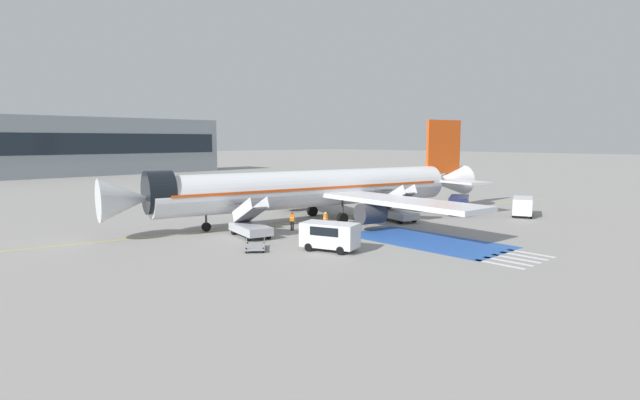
{
  "coord_description": "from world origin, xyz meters",
  "views": [
    {
      "loc": [
        -33.03,
        -38.53,
        8.39
      ],
      "look_at": [
        0.31,
        -2.66,
        2.5
      ],
      "focal_mm": 28.0,
      "sensor_mm": 36.0,
      "label": 1
    }
  ],
  "objects_px": {
    "baggage_cart": "(255,247)",
    "service_van_0": "(523,205)",
    "ground_crew_0": "(292,219)",
    "service_van_1": "(459,203)",
    "ground_crew_1": "(326,220)",
    "boarding_stairs_forward": "(250,226)",
    "fuel_tanker": "(254,186)",
    "service_van_2": "(330,234)",
    "airliner": "(319,188)",
    "boarding_stairs_aft": "(396,212)",
    "terminal_building": "(62,147)"
  },
  "relations": [
    {
      "from": "service_van_0",
      "to": "service_van_2",
      "type": "distance_m",
      "value": 27.84
    },
    {
      "from": "service_van_1",
      "to": "terminal_building",
      "type": "height_order",
      "value": "terminal_building"
    },
    {
      "from": "boarding_stairs_aft",
      "to": "ground_crew_0",
      "type": "relative_size",
      "value": 3.09
    },
    {
      "from": "service_van_0",
      "to": "ground_crew_0",
      "type": "distance_m",
      "value": 26.58
    },
    {
      "from": "boarding_stairs_forward",
      "to": "fuel_tanker",
      "type": "distance_m",
      "value": 28.62
    },
    {
      "from": "fuel_tanker",
      "to": "baggage_cart",
      "type": "distance_m",
      "value": 34.08
    },
    {
      "from": "boarding_stairs_forward",
      "to": "ground_crew_1",
      "type": "distance_m",
      "value": 7.05
    },
    {
      "from": "service_van_1",
      "to": "service_van_2",
      "type": "bearing_deg",
      "value": 70.47
    },
    {
      "from": "boarding_stairs_forward",
      "to": "fuel_tanker",
      "type": "bearing_deg",
      "value": 65.46
    },
    {
      "from": "airliner",
      "to": "fuel_tanker",
      "type": "xyz_separation_m",
      "value": [
        6.43,
        20.71,
        -1.6
      ]
    },
    {
      "from": "service_van_1",
      "to": "ground_crew_0",
      "type": "xyz_separation_m",
      "value": [
        -20.43,
        5.04,
        -0.21
      ]
    },
    {
      "from": "boarding_stairs_aft",
      "to": "fuel_tanker",
      "type": "distance_m",
      "value": 26.43
    },
    {
      "from": "airliner",
      "to": "baggage_cart",
      "type": "bearing_deg",
      "value": 129.65
    },
    {
      "from": "fuel_tanker",
      "to": "terminal_building",
      "type": "relative_size",
      "value": 0.12
    },
    {
      "from": "boarding_stairs_aft",
      "to": "service_van_2",
      "type": "bearing_deg",
      "value": -148.31
    },
    {
      "from": "ground_crew_1",
      "to": "fuel_tanker",
      "type": "bearing_deg",
      "value": 165.51
    },
    {
      "from": "terminal_building",
      "to": "boarding_stairs_forward",
      "type": "bearing_deg",
      "value": -96.73
    },
    {
      "from": "service_van_2",
      "to": "airliner",
      "type": "bearing_deg",
      "value": -150.15
    },
    {
      "from": "boarding_stairs_aft",
      "to": "baggage_cart",
      "type": "relative_size",
      "value": 1.85
    },
    {
      "from": "fuel_tanker",
      "to": "terminal_building",
      "type": "bearing_deg",
      "value": 96.11
    },
    {
      "from": "airliner",
      "to": "terminal_building",
      "type": "relative_size",
      "value": 0.57
    },
    {
      "from": "airliner",
      "to": "service_van_0",
      "type": "height_order",
      "value": "airliner"
    },
    {
      "from": "service_van_0",
      "to": "service_van_1",
      "type": "relative_size",
      "value": 1.02
    },
    {
      "from": "boarding_stairs_forward",
      "to": "service_van_2",
      "type": "xyz_separation_m",
      "value": [
        1.22,
        -8.75,
        0.34
      ]
    },
    {
      "from": "fuel_tanker",
      "to": "ground_crew_1",
      "type": "relative_size",
      "value": 5.05
    },
    {
      "from": "fuel_tanker",
      "to": "boarding_stairs_aft",
      "type": "bearing_deg",
      "value": -90.74
    },
    {
      "from": "ground_crew_0",
      "to": "ground_crew_1",
      "type": "height_order",
      "value": "ground_crew_1"
    },
    {
      "from": "fuel_tanker",
      "to": "service_van_2",
      "type": "xyz_separation_m",
      "value": [
        -15.65,
        -31.85,
        -0.51
      ]
    },
    {
      "from": "boarding_stairs_aft",
      "to": "airliner",
      "type": "bearing_deg",
      "value": 146.46
    },
    {
      "from": "baggage_cart",
      "to": "ground_crew_0",
      "type": "distance_m",
      "value": 8.75
    },
    {
      "from": "boarding_stairs_aft",
      "to": "terminal_building",
      "type": "xyz_separation_m",
      "value": [
        -5.39,
        94.1,
        5.89
      ]
    },
    {
      "from": "service_van_0",
      "to": "airliner",
      "type": "bearing_deg",
      "value": 30.28
    },
    {
      "from": "service_van_0",
      "to": "ground_crew_1",
      "type": "distance_m",
      "value": 23.89
    },
    {
      "from": "boarding_stairs_forward",
      "to": "service_van_1",
      "type": "bearing_deg",
      "value": -0.11
    },
    {
      "from": "airliner",
      "to": "boarding_stairs_forward",
      "type": "xyz_separation_m",
      "value": [
        -10.44,
        -2.39,
        -2.45
      ]
    },
    {
      "from": "ground_crew_1",
      "to": "boarding_stairs_forward",
      "type": "bearing_deg",
      "value": -105.42
    },
    {
      "from": "service_van_0",
      "to": "ground_crew_1",
      "type": "relative_size",
      "value": 2.78
    },
    {
      "from": "baggage_cart",
      "to": "service_van_0",
      "type": "bearing_deg",
      "value": 26.32
    },
    {
      "from": "airliner",
      "to": "baggage_cart",
      "type": "distance_m",
      "value": 15.34
    },
    {
      "from": "fuel_tanker",
      "to": "ground_crew_1",
      "type": "height_order",
      "value": "fuel_tanker"
    },
    {
      "from": "boarding_stairs_forward",
      "to": "service_van_0",
      "type": "height_order",
      "value": "boarding_stairs_forward"
    },
    {
      "from": "service_van_0",
      "to": "ground_crew_0",
      "type": "height_order",
      "value": "service_van_0"
    },
    {
      "from": "boarding_stairs_aft",
      "to": "fuel_tanker",
      "type": "xyz_separation_m",
      "value": [
        0.76,
        26.4,
        0.81
      ]
    },
    {
      "from": "boarding_stairs_aft",
      "to": "ground_crew_1",
      "type": "relative_size",
      "value": 3.02
    },
    {
      "from": "baggage_cart",
      "to": "ground_crew_0",
      "type": "bearing_deg",
      "value": 68.44
    },
    {
      "from": "fuel_tanker",
      "to": "service_van_0",
      "type": "distance_m",
      "value": 35.99
    },
    {
      "from": "boarding_stairs_aft",
      "to": "service_van_0",
      "type": "xyz_separation_m",
      "value": [
        12.89,
        -7.48,
        0.25
      ]
    },
    {
      "from": "service_van_0",
      "to": "baggage_cart",
      "type": "bearing_deg",
      "value": 54.79
    },
    {
      "from": "baggage_cart",
      "to": "terminal_building",
      "type": "relative_size",
      "value": 0.04
    },
    {
      "from": "boarding_stairs_aft",
      "to": "terminal_building",
      "type": "height_order",
      "value": "terminal_building"
    }
  ]
}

